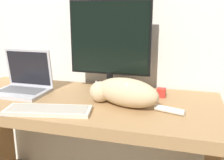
% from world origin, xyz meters
% --- Properties ---
extents(wall_back, '(6.40, 0.06, 2.60)m').
position_xyz_m(wall_back, '(0.00, 0.76, 1.30)').
color(wall_back, silver).
rests_on(wall_back, ground_plane).
extents(desk, '(1.60, 0.70, 0.74)m').
position_xyz_m(desk, '(0.00, 0.35, 0.59)').
color(desk, '#A37A4C').
rests_on(desk, ground_plane).
extents(monitor, '(0.52, 0.20, 0.57)m').
position_xyz_m(monitor, '(0.12, 0.56, 1.04)').
color(monitor, black).
rests_on(monitor, desk).
extents(laptop, '(0.33, 0.25, 0.27)m').
position_xyz_m(laptop, '(-0.40, 0.37, 0.80)').
color(laptop, '#B7B7BC').
rests_on(laptop, desk).
extents(external_keyboard, '(0.45, 0.23, 0.02)m').
position_xyz_m(external_keyboard, '(-0.08, 0.11, 0.76)').
color(external_keyboard, beige).
rests_on(external_keyboard, desk).
extents(cat, '(0.53, 0.27, 0.15)m').
position_xyz_m(cat, '(0.27, 0.31, 0.82)').
color(cat, '#D1B284').
rests_on(cat, desk).
extents(small_toy, '(0.05, 0.05, 0.05)m').
position_xyz_m(small_toy, '(0.45, 0.52, 0.77)').
color(small_toy, red).
rests_on(small_toy, desk).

